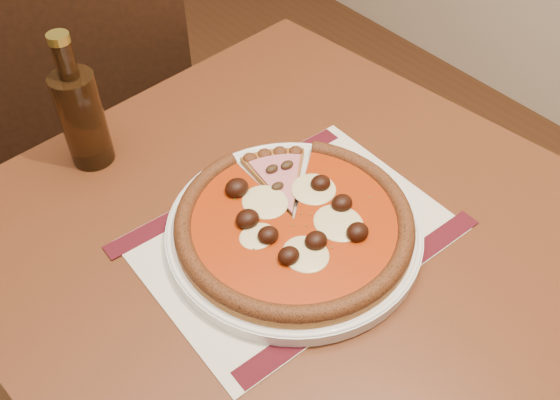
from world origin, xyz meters
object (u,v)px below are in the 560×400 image
object	(u,v)px
chair_far	(87,107)
bottle	(81,115)
table	(288,267)
plate	(294,231)
pizza	(294,221)

from	to	relation	value
chair_far	bottle	bearing A→B (deg)	92.32
table	bottle	xyz separation A→B (m)	(-0.15, 0.29, 0.19)
plate	pizza	xyz separation A→B (m)	(-0.00, -0.00, 0.02)
chair_far	pizza	size ratio (longest dim) A/B	3.01
table	pizza	world-z (taller)	pizza
plate	bottle	size ratio (longest dim) A/B	1.60
table	plate	xyz separation A→B (m)	(-0.01, -0.02, 0.11)
pizza	chair_far	bearing A→B (deg)	90.95
pizza	bottle	bearing A→B (deg)	113.95
pizza	bottle	world-z (taller)	bottle
table	pizza	xyz separation A→B (m)	(-0.01, -0.02, 0.13)
chair_far	pizza	world-z (taller)	chair_far
plate	table	bearing A→B (deg)	66.53
chair_far	table	bearing A→B (deg)	112.12
chair_far	bottle	size ratio (longest dim) A/B	4.48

